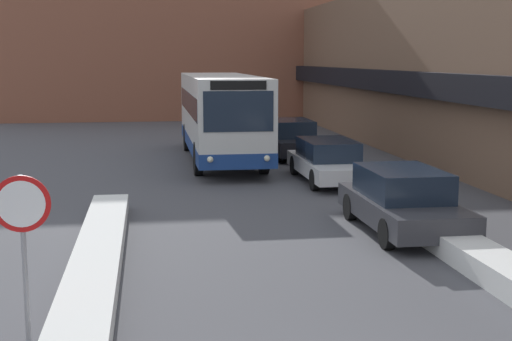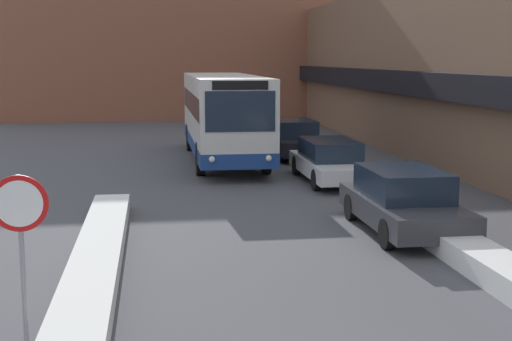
% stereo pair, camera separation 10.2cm
% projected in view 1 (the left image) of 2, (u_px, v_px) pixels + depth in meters
% --- Properties ---
extents(building_row_right, '(5.50, 60.00, 7.07)m').
position_uv_depth(building_row_right, '(433.00, 69.00, 31.55)').
color(building_row_right, brown).
rests_on(building_row_right, ground_plane).
extents(building_backdrop_far, '(26.00, 8.00, 13.55)m').
position_uv_depth(building_backdrop_far, '(184.00, 17.00, 48.53)').
color(building_backdrop_far, brown).
rests_on(building_backdrop_far, ground_plane).
extents(snow_bank_left, '(0.90, 17.76, 0.39)m').
position_uv_depth(snow_bank_left, '(82.00, 322.00, 10.34)').
color(snow_bank_left, silver).
rests_on(snow_bank_left, ground_plane).
extents(city_bus, '(2.56, 11.06, 3.33)m').
position_uv_depth(city_bus, '(221.00, 115.00, 27.69)').
color(city_bus, silver).
rests_on(city_bus, ground_plane).
extents(parked_car_front, '(1.91, 4.48, 1.47)m').
position_uv_depth(parked_car_front, '(403.00, 200.00, 16.45)').
color(parked_car_front, '#38383D').
rests_on(parked_car_front, ground_plane).
extents(parked_car_middle, '(1.83, 4.87, 1.36)m').
position_uv_depth(parked_car_middle, '(328.00, 160.00, 23.22)').
color(parked_car_middle, silver).
rests_on(parked_car_middle, ground_plane).
extents(parked_car_back, '(1.82, 4.70, 1.51)m').
position_uv_depth(parked_car_back, '(291.00, 138.00, 29.12)').
color(parked_car_back, black).
rests_on(parked_car_back, ground_plane).
extents(stop_sign, '(0.76, 0.08, 2.47)m').
position_uv_depth(stop_sign, '(23.00, 226.00, 9.40)').
color(stop_sign, gray).
rests_on(stop_sign, ground_plane).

